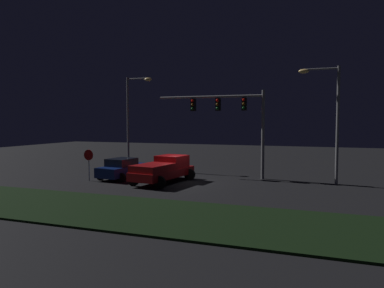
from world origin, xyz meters
TOP-DOWN VIEW (x-y plane):
  - ground_plane at (0.00, 0.00)m, footprint 80.00×80.00m
  - grass_median at (0.00, -9.02)m, footprint 27.07×5.79m
  - pickup_truck at (-0.99, -0.76)m, footprint 3.42×5.64m
  - car_sedan at (-4.58, -0.16)m, footprint 2.82×4.58m
  - traffic_signal_gantry at (2.71, 3.09)m, footprint 8.32×0.56m
  - street_lamp_left at (-6.57, 4.86)m, footprint 2.46×0.44m
  - street_lamp_right at (9.63, 2.34)m, footprint 2.66×0.44m
  - stop_sign at (-6.31, -1.98)m, footprint 0.76×0.08m

SIDE VIEW (x-z plane):
  - ground_plane at x=0.00m, z-range 0.00..0.00m
  - grass_median at x=0.00m, z-range 0.00..0.10m
  - car_sedan at x=-4.58m, z-range -0.02..1.49m
  - pickup_truck at x=-0.99m, z-range 0.10..1.90m
  - stop_sign at x=-6.31m, z-range 0.45..2.68m
  - traffic_signal_gantry at x=2.71m, z-range 1.65..8.15m
  - street_lamp_right at x=9.63m, z-range 1.05..8.91m
  - street_lamp_left at x=-6.57m, z-range 1.04..9.14m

